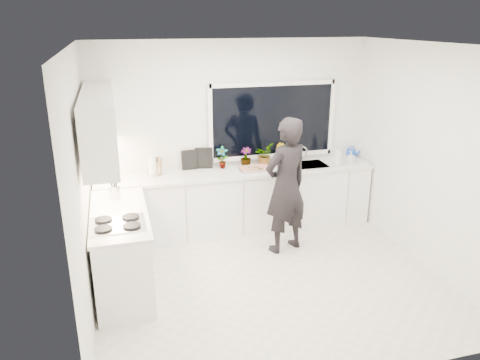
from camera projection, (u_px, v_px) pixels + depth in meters
name	position (u px, v px, depth m)	size (l,w,h in m)	color
floor	(270.00, 280.00, 5.59)	(4.00, 3.50, 0.02)	beige
wall_back	(232.00, 136.00, 6.75)	(4.00, 0.02, 2.70)	white
wall_left	(81.00, 189.00, 4.64)	(0.02, 3.50, 2.70)	white
wall_right	(429.00, 159.00, 5.65)	(0.02, 3.50, 2.70)	white
ceiling	(275.00, 44.00, 4.70)	(4.00, 3.50, 0.02)	white
window	(273.00, 120.00, 6.80)	(1.80, 0.02, 1.00)	black
base_cabinets_back	(238.00, 202.00, 6.76)	(3.92, 0.58, 0.88)	white
base_cabinets_left	(122.00, 251.00, 5.34)	(0.58, 1.60, 0.88)	white
countertop_back	(238.00, 172.00, 6.60)	(3.94, 0.62, 0.04)	silver
countertop_left	(119.00, 214.00, 5.19)	(0.62, 1.60, 0.04)	silver
upper_cabinets	(99.00, 124.00, 5.17)	(0.34, 2.10, 0.70)	white
sink	(307.00, 168.00, 6.88)	(0.58, 0.42, 0.14)	silver
faucet	(302.00, 154.00, 7.01)	(0.03, 0.03, 0.22)	silver
stovetop	(117.00, 224.00, 4.85)	(0.56, 0.48, 0.03)	black
person	(286.00, 186.00, 6.04)	(0.66, 0.43, 1.81)	black
pizza_tray	(255.00, 169.00, 6.63)	(0.47, 0.35, 0.03)	#AFAFB3
pizza	(255.00, 168.00, 6.63)	(0.43, 0.31, 0.01)	red
watering_can	(351.00, 154.00, 7.19)	(0.14, 0.14, 0.13)	blue
paper_towel_roll	(152.00, 166.00, 6.36)	(0.11, 0.11, 0.26)	white
knife_block	(157.00, 166.00, 6.41)	(0.13, 0.10, 0.22)	olive
utensil_crock	(115.00, 192.00, 5.56)	(0.13, 0.13, 0.16)	silver
picture_frame_large	(189.00, 160.00, 6.61)	(0.22, 0.02, 0.28)	black
picture_frame_small	(204.00, 158.00, 6.66)	(0.25, 0.02, 0.30)	black
herb_plants	(258.00, 155.00, 6.79)	(1.05, 0.37, 0.32)	#26662D
soap_bottles	(342.00, 156.00, 6.81)	(0.34, 0.15, 0.29)	#D8BF66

